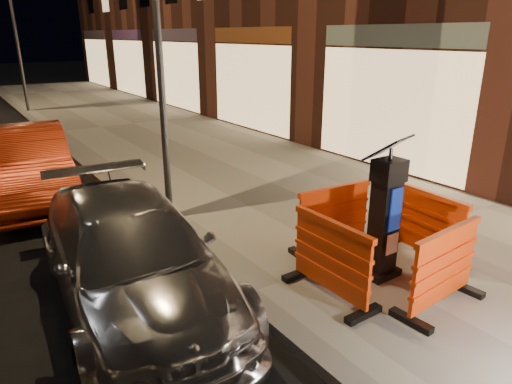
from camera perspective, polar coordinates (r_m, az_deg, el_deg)
ground_plane at (r=6.14m, az=-0.92°, el=-13.73°), size 120.00×120.00×0.00m
sidewalk at (r=7.95m, az=17.52°, el=-6.00°), size 6.00×60.00×0.15m
kerb at (r=6.10m, az=-0.93°, el=-13.14°), size 0.30×60.00×0.15m
parking_kiosk at (r=6.32m, az=15.82°, el=-2.51°), size 0.60×0.60×1.86m
barrier_front at (r=5.99m, az=22.43°, el=-8.86°), size 1.37×0.64×1.04m
barrier_back at (r=7.06m, az=9.68°, el=-3.31°), size 1.37×0.64×1.04m
barrier_kerbside at (r=5.84m, az=9.34°, el=-8.28°), size 0.57×1.34×1.04m
barrier_bldgside at (r=7.19m, az=20.46°, el=-3.90°), size 0.62×1.36×1.04m
car_silver at (r=6.37m, az=-14.68°, el=-13.09°), size 2.33×4.83×1.36m
car_red at (r=10.88m, az=-26.16°, el=-0.74°), size 2.09×4.74×1.51m
street_lamp_mid at (r=7.94m, az=-12.06°, el=17.42°), size 0.12×0.12×6.00m
street_lamp_far at (r=22.53m, az=-27.74°, el=16.60°), size 0.12×0.12×6.00m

